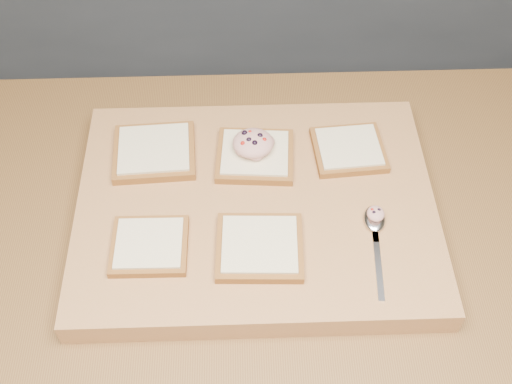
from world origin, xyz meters
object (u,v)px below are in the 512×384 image
(bread_far_center, at_px, (255,155))
(tuna_salad_dollop, at_px, (253,143))
(cutting_board, at_px, (256,209))
(spoon, at_px, (375,225))

(bread_far_center, relative_size, tuna_salad_dollop, 1.98)
(cutting_board, relative_size, tuna_salad_dollop, 8.39)
(bread_far_center, bearing_deg, cutting_board, -90.79)
(cutting_board, bearing_deg, spoon, -18.03)
(tuna_salad_dollop, bearing_deg, spoon, -39.65)
(cutting_board, height_order, tuna_salad_dollop, tuna_salad_dollop)
(cutting_board, bearing_deg, tuna_salad_dollop, 91.10)
(bread_far_center, distance_m, tuna_salad_dollop, 0.02)
(cutting_board, xyz_separation_m, spoon, (0.17, -0.06, 0.03))
(tuna_salad_dollop, distance_m, spoon, 0.23)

